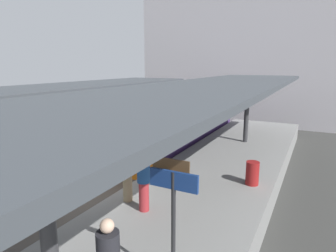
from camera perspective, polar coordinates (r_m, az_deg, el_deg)
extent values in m
plane|color=#383835|center=(11.38, -14.87, -14.52)|extent=(80.00, 80.00, 0.00)
cube|color=gray|center=(13.88, -26.84, -8.31)|extent=(4.40, 28.00, 1.00)
cube|color=gray|center=(9.26, 3.55, -17.09)|extent=(4.40, 28.00, 1.00)
cube|color=#4C4742|center=(11.34, -14.89, -14.06)|extent=(3.20, 28.00, 0.20)
cube|color=slate|center=(11.73, -17.61, -12.41)|extent=(0.08, 28.00, 0.14)
cube|color=slate|center=(10.83, -12.02, -14.20)|extent=(0.08, 28.00, 0.14)
cube|color=#472D6B|center=(17.23, 2.73, 0.68)|extent=(2.70, 11.25, 2.90)
cube|color=orange|center=(12.49, -8.20, -4.45)|extent=(2.65, 0.08, 2.60)
cube|color=black|center=(17.77, -1.27, 2.18)|extent=(0.04, 10.35, 0.76)
cube|color=black|center=(16.65, 7.03, 1.44)|extent=(0.04, 10.35, 0.76)
cube|color=#515156|center=(17.00, 2.79, 5.81)|extent=(2.16, 10.69, 0.20)
cylinder|color=#333335|center=(18.79, -8.16, 3.93)|extent=(0.24, 0.24, 2.87)
cube|color=#3D4247|center=(14.02, -23.52, 6.66)|extent=(4.18, 21.00, 0.16)
cylinder|color=#333335|center=(4.75, -22.33, -19.20)|extent=(0.24, 0.24, 3.19)
cylinder|color=#333335|center=(15.66, 15.14, 2.67)|extent=(0.24, 0.24, 3.19)
cube|color=#3D4247|center=(9.44, 7.31, 7.44)|extent=(4.18, 21.00, 0.16)
cube|color=black|center=(10.27, -2.70, -9.75)|extent=(0.08, 0.32, 0.40)
cube|color=black|center=(9.81, 2.98, -10.83)|extent=(0.08, 0.32, 0.40)
cube|color=#4C3823|center=(9.94, 0.07, -9.06)|extent=(1.40, 0.40, 0.06)
cube|color=#4C3823|center=(10.01, 0.54, -7.51)|extent=(1.40, 0.06, 0.40)
cylinder|color=#262628|center=(5.48, 1.06, -19.78)|extent=(0.08, 0.08, 2.20)
cube|color=navy|center=(5.05, 1.10, -10.57)|extent=(0.90, 0.06, 0.32)
cylinder|color=maroon|center=(10.36, 16.18, -8.85)|extent=(0.44, 0.44, 0.80)
cylinder|color=#998460|center=(8.89, -7.91, -11.67)|extent=(0.28, 0.28, 0.89)
cylinder|color=#998460|center=(8.62, -8.05, -7.09)|extent=(0.36, 0.36, 0.61)
sphere|color=beige|center=(8.50, -8.13, -4.44)|extent=(0.22, 0.22, 0.22)
cylinder|color=maroon|center=(8.31, -4.73, -13.54)|extent=(0.28, 0.28, 0.84)
cylinder|color=navy|center=(8.04, -4.81, -9.02)|extent=(0.36, 0.36, 0.56)
sphere|color=#936B4C|center=(7.91, -4.86, -6.38)|extent=(0.22, 0.22, 0.22)
cylinder|color=#232328|center=(4.88, -11.62, -22.84)|extent=(0.36, 0.36, 0.62)
sphere|color=beige|center=(4.66, -11.85, -18.59)|extent=(0.22, 0.22, 0.22)
cube|color=#B7B2B7|center=(28.13, 15.01, 12.50)|extent=(18.00, 6.00, 11.00)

